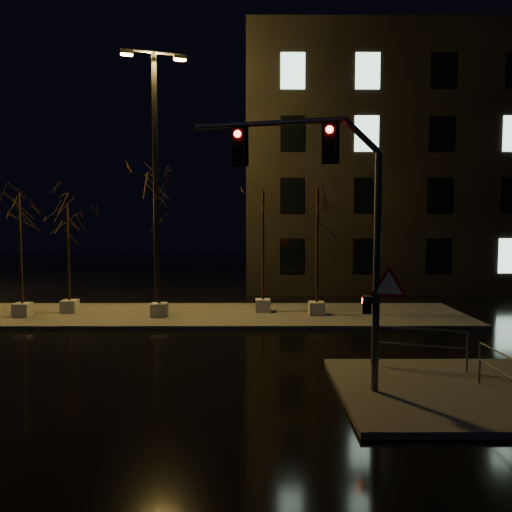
{
  "coord_description": "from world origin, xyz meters",
  "views": [
    {
      "loc": [
        1.98,
        -15.22,
        4.21
      ],
      "look_at": [
        2.02,
        3.78,
        2.8
      ],
      "focal_mm": 35.0,
      "sensor_mm": 36.0,
      "label": 1
    }
  ],
  "objects": [
    {
      "name": "ground",
      "position": [
        0.0,
        0.0,
        0.0
      ],
      "size": [
        90.0,
        90.0,
        0.0
      ],
      "primitive_type": "plane",
      "color": "black",
      "rests_on": "ground"
    },
    {
      "name": "median",
      "position": [
        0.0,
        6.0,
        0.07
      ],
      "size": [
        22.0,
        5.0,
        0.15
      ],
      "primitive_type": "cube",
      "color": "#4F4C47",
      "rests_on": "ground"
    },
    {
      "name": "sidewalk_corner",
      "position": [
        7.5,
        -3.5,
        0.07
      ],
      "size": [
        7.0,
        5.0,
        0.15
      ],
      "primitive_type": "cube",
      "color": "#4F4C47",
      "rests_on": "ground"
    },
    {
      "name": "building",
      "position": [
        14.0,
        18.0,
        7.5
      ],
      "size": [
        25.0,
        12.0,
        15.0
      ],
      "primitive_type": "cube",
      "color": "black",
      "rests_on": "ground"
    },
    {
      "name": "tree_0",
      "position": [
        -7.75,
        5.43,
        4.16
      ],
      "size": [
        1.8,
        1.8,
        5.28
      ],
      "color": "#B9B9AD",
      "rests_on": "median"
    },
    {
      "name": "tree_1",
      "position": [
        -6.07,
        6.2,
        3.8
      ],
      "size": [
        1.8,
        1.8,
        4.81
      ],
      "color": "#B9B9AD",
      "rests_on": "median"
    },
    {
      "name": "tree_2",
      "position": [
        -2.03,
        5.4,
        4.41
      ],
      "size": [
        1.8,
        1.8,
        5.61
      ],
      "color": "#B9B9AD",
      "rests_on": "median"
    },
    {
      "name": "tree_3",
      "position": [
        2.33,
        6.45,
        4.26
      ],
      "size": [
        1.8,
        1.8,
        5.42
      ],
      "color": "#B9B9AD",
      "rests_on": "median"
    },
    {
      "name": "tree_4",
      "position": [
        4.6,
        5.74,
        4.27
      ],
      "size": [
        1.8,
        1.8,
        5.43
      ],
      "color": "#B9B9AD",
      "rests_on": "median"
    },
    {
      "name": "traffic_signal_mast",
      "position": [
        3.81,
        -3.41,
        4.37
      ],
      "size": [
        5.09,
        1.51,
        6.43
      ],
      "rotation": [
        0.0,
        0.0,
        -0.27
      ],
      "color": "#505257",
      "rests_on": "sidewalk_corner"
    },
    {
      "name": "streetlight_main",
      "position": [
        -2.25,
        6.13,
        6.53
      ],
      "size": [
        2.72,
        1.13,
        11.06
      ],
      "rotation": [
        0.0,
        0.0,
        0.31
      ],
      "color": "black",
      "rests_on": "median"
    },
    {
      "name": "guard_rail_a",
      "position": [
        6.45,
        -1.83,
        0.86
      ],
      "size": [
        2.42,
        0.82,
        1.09
      ],
      "rotation": [
        0.0,
        0.0,
        -0.31
      ],
      "color": "#505257",
      "rests_on": "sidewalk_corner"
    },
    {
      "name": "guard_rail_b",
      "position": [
        7.57,
        -4.21,
        0.82
      ],
      "size": [
        0.1,
        2.2,
        1.04
      ],
      "rotation": [
        0.0,
        0.0,
        1.59
      ],
      "color": "#505257",
      "rests_on": "sidewalk_corner"
    }
  ]
}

